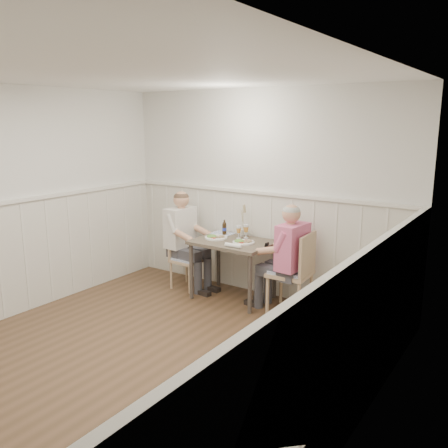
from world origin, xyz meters
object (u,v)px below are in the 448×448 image
chair_right (295,270)px  chair_left (185,256)px  beer_bottle (224,228)px  diner_cream (183,246)px  man_in_pink (289,268)px  dining_table (233,248)px  grass_vase (242,221)px

chair_right → chair_left: bearing=-178.7°
chair_right → chair_left: (-1.60, -0.04, -0.09)m
beer_bottle → diner_cream: bearing=-160.4°
chair_right → man_in_pink: bearing=-137.4°
dining_table → chair_left: 0.79m
chair_left → man_in_pink: man_in_pink is taller
diner_cream → beer_bottle: size_ratio=6.59×
dining_table → beer_bottle: size_ratio=4.78×
man_in_pink → diner_cream: size_ratio=0.99×
chair_left → beer_bottle: (0.49, 0.21, 0.41)m
dining_table → grass_vase: bearing=97.5°
dining_table → chair_right: bearing=1.6°
dining_table → man_in_pink: 0.79m
man_in_pink → diner_cream: diner_cream is taller
man_in_pink → grass_vase: man_in_pink is taller
chair_right → grass_vase: (-0.88, 0.24, 0.43)m
man_in_pink → diner_cream: bearing=178.8°
diner_cream → chair_left: bearing=-21.6°
dining_table → grass_vase: (-0.03, 0.26, 0.30)m
dining_table → diner_cream: diner_cream is taller
chair_right → dining_table: bearing=-178.4°
dining_table → man_in_pink: bearing=-2.0°
dining_table → chair_left: bearing=-179.0°
beer_bottle → grass_vase: size_ratio=0.46×
dining_table → diner_cream: (-0.81, 0.01, -0.10)m
chair_right → beer_bottle: size_ratio=4.79×
chair_right → diner_cream: 1.65m
chair_right → grass_vase: size_ratio=2.18×
chair_left → diner_cream: 0.13m
beer_bottle → chair_right: bearing=-9.0°
dining_table → beer_bottle: bearing=143.1°
chair_right → man_in_pink: man_in_pink is taller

